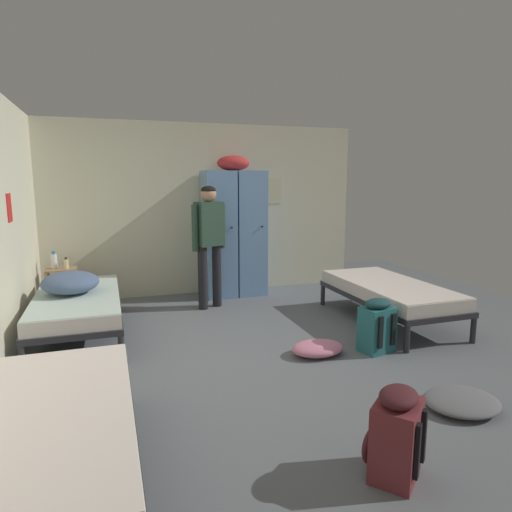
{
  "coord_description": "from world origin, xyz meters",
  "views": [
    {
      "loc": [
        -1.43,
        -3.99,
        1.72
      ],
      "look_at": [
        0.0,
        0.26,
        0.95
      ],
      "focal_mm": 31.2,
      "sensor_mm": 36.0,
      "label": 1
    }
  ],
  "objects_px": {
    "person_traveler": "(209,235)",
    "locker_bank": "(234,231)",
    "bed_left_front": "(50,430)",
    "lotion_bottle": "(66,264)",
    "bedding_heap": "(70,283)",
    "backpack_maroon": "(395,435)",
    "clothes_pile_grey": "(462,401)",
    "shelf_unit": "(62,285)",
    "backpack_teal": "(376,326)",
    "bed_right": "(389,291)",
    "bed_left_rear": "(78,303)",
    "clothes_pile_pink": "(318,348)",
    "water_bottle": "(54,261)"
  },
  "relations": [
    {
      "from": "person_traveler",
      "to": "locker_bank",
      "type": "bearing_deg",
      "value": 48.95
    },
    {
      "from": "bed_left_front",
      "to": "lotion_bottle",
      "type": "xyz_separation_m",
      "value": [
        -0.18,
        3.75,
        0.26
      ]
    },
    {
      "from": "bedding_heap",
      "to": "backpack_maroon",
      "type": "height_order",
      "value": "bedding_heap"
    },
    {
      "from": "clothes_pile_grey",
      "to": "bedding_heap",
      "type": "bearing_deg",
      "value": 137.59
    },
    {
      "from": "shelf_unit",
      "to": "backpack_teal",
      "type": "relative_size",
      "value": 1.04
    },
    {
      "from": "bed_right",
      "to": "clothes_pile_grey",
      "type": "height_order",
      "value": "bed_right"
    },
    {
      "from": "bed_left_rear",
      "to": "backpack_maroon",
      "type": "distance_m",
      "value": 3.63
    },
    {
      "from": "person_traveler",
      "to": "backpack_maroon",
      "type": "relative_size",
      "value": 2.99
    },
    {
      "from": "clothes_pile_grey",
      "to": "clothes_pile_pink",
      "type": "bearing_deg",
      "value": 114.06
    },
    {
      "from": "shelf_unit",
      "to": "person_traveler",
      "type": "height_order",
      "value": "person_traveler"
    },
    {
      "from": "lotion_bottle",
      "to": "clothes_pile_grey",
      "type": "xyz_separation_m",
      "value": [
        3.03,
        -3.72,
        -0.59
      ]
    },
    {
      "from": "lotion_bottle",
      "to": "clothes_pile_grey",
      "type": "bearing_deg",
      "value": -50.83
    },
    {
      "from": "shelf_unit",
      "to": "person_traveler",
      "type": "xyz_separation_m",
      "value": [
        1.89,
        -0.48,
        0.65
      ]
    },
    {
      "from": "bedding_heap",
      "to": "bed_left_rear",
      "type": "bearing_deg",
      "value": -39.55
    },
    {
      "from": "backpack_teal",
      "to": "clothes_pile_grey",
      "type": "bearing_deg",
      "value": -91.35
    },
    {
      "from": "water_bottle",
      "to": "clothes_pile_pink",
      "type": "relative_size",
      "value": 0.44
    },
    {
      "from": "backpack_maroon",
      "to": "bed_left_rear",
      "type": "bearing_deg",
      "value": 121.03
    },
    {
      "from": "bed_left_front",
      "to": "bedding_heap",
      "type": "bearing_deg",
      "value": 91.33
    },
    {
      "from": "bedding_heap",
      "to": "clothes_pile_grey",
      "type": "relative_size",
      "value": 1.05
    },
    {
      "from": "bed_left_front",
      "to": "clothes_pile_grey",
      "type": "relative_size",
      "value": 3.27
    },
    {
      "from": "backpack_maroon",
      "to": "backpack_teal",
      "type": "relative_size",
      "value": 1.0
    },
    {
      "from": "bed_left_front",
      "to": "person_traveler",
      "type": "xyz_separation_m",
      "value": [
        1.64,
        3.31,
        0.61
      ]
    },
    {
      "from": "bed_right",
      "to": "clothes_pile_pink",
      "type": "xyz_separation_m",
      "value": [
        -1.3,
        -0.69,
        -0.31
      ]
    },
    {
      "from": "locker_bank",
      "to": "person_traveler",
      "type": "distance_m",
      "value": 0.77
    },
    {
      "from": "backpack_teal",
      "to": "water_bottle",
      "type": "bearing_deg",
      "value": 141.24
    },
    {
      "from": "bed_right",
      "to": "bed_left_front",
      "type": "distance_m",
      "value": 4.1
    },
    {
      "from": "backpack_teal",
      "to": "bed_left_rear",
      "type": "bearing_deg",
      "value": 153.98
    },
    {
      "from": "locker_bank",
      "to": "bed_right",
      "type": "distance_m",
      "value": 2.43
    },
    {
      "from": "shelf_unit",
      "to": "bed_right",
      "type": "xyz_separation_m",
      "value": [
        3.82,
        -1.78,
        0.04
      ]
    },
    {
      "from": "person_traveler",
      "to": "clothes_pile_pink",
      "type": "distance_m",
      "value": 2.28
    },
    {
      "from": "bed_right",
      "to": "backpack_teal",
      "type": "distance_m",
      "value": 1.05
    },
    {
      "from": "person_traveler",
      "to": "water_bottle",
      "type": "distance_m",
      "value": 2.05
    },
    {
      "from": "bedding_heap",
      "to": "person_traveler",
      "type": "bearing_deg",
      "value": 20.05
    },
    {
      "from": "locker_bank",
      "to": "clothes_pile_pink",
      "type": "relative_size",
      "value": 3.9
    },
    {
      "from": "backpack_teal",
      "to": "clothes_pile_grey",
      "type": "relative_size",
      "value": 0.95
    },
    {
      "from": "locker_bank",
      "to": "water_bottle",
      "type": "bearing_deg",
      "value": -178.11
    },
    {
      "from": "person_traveler",
      "to": "lotion_bottle",
      "type": "height_order",
      "value": "person_traveler"
    },
    {
      "from": "bedding_heap",
      "to": "shelf_unit",
      "type": "bearing_deg",
      "value": 99.68
    },
    {
      "from": "bed_left_rear",
      "to": "backpack_maroon",
      "type": "relative_size",
      "value": 3.45
    },
    {
      "from": "shelf_unit",
      "to": "person_traveler",
      "type": "distance_m",
      "value": 2.05
    },
    {
      "from": "bedding_heap",
      "to": "person_traveler",
      "type": "height_order",
      "value": "person_traveler"
    },
    {
      "from": "bed_left_front",
      "to": "clothes_pile_grey",
      "type": "distance_m",
      "value": 2.87
    },
    {
      "from": "locker_bank",
      "to": "lotion_bottle",
      "type": "bearing_deg",
      "value": -176.51
    },
    {
      "from": "clothes_pile_pink",
      "to": "bed_left_rear",
      "type": "bearing_deg",
      "value": 149.93
    },
    {
      "from": "backpack_teal",
      "to": "shelf_unit",
      "type": "bearing_deg",
      "value": 140.75
    },
    {
      "from": "bed_left_rear",
      "to": "bed_right",
      "type": "bearing_deg",
      "value": -9.94
    },
    {
      "from": "bed_right",
      "to": "bedding_heap",
      "type": "bearing_deg",
      "value": 169.44
    },
    {
      "from": "water_bottle",
      "to": "lotion_bottle",
      "type": "bearing_deg",
      "value": -21.8
    },
    {
      "from": "bed_left_rear",
      "to": "person_traveler",
      "type": "xyz_separation_m",
      "value": [
        1.64,
        0.67,
        0.61
      ]
    },
    {
      "from": "shelf_unit",
      "to": "bedding_heap",
      "type": "bearing_deg",
      "value": -80.32
    }
  ]
}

